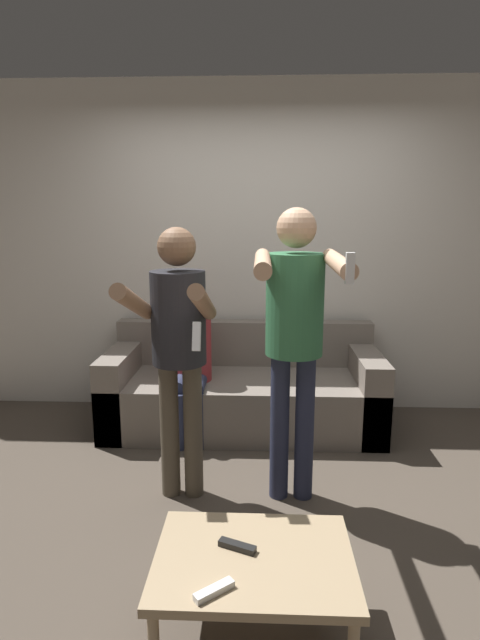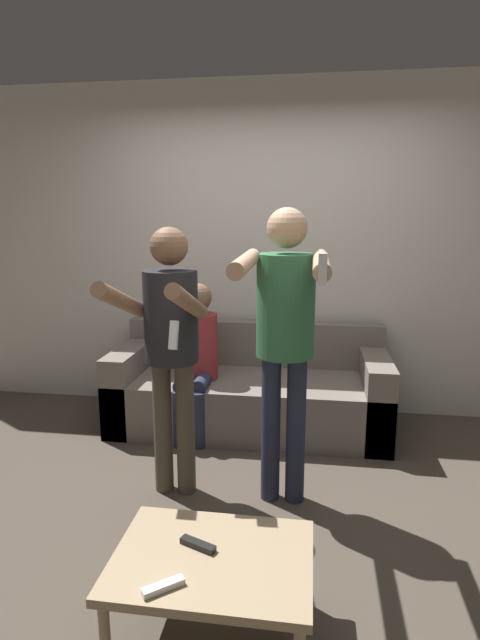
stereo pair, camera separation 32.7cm
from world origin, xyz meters
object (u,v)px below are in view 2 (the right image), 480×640
object	(u,v)px
coffee_table	(213,565)
remote_far	(198,545)
couch	(250,392)
person_standing_left	(170,334)
person_standing_right	(285,323)
person_seated	(197,353)
remote_near	(163,587)

from	to	relation	value
coffee_table	remote_far	bearing A→B (deg)	148.76
couch	person_standing_left	distance (m)	1.31
person_standing_right	coffee_table	distance (m)	1.27
person_standing_left	remote_far	xyz separation A→B (m)	(0.38, -0.98, -0.59)
person_standing_right	person_seated	world-z (taller)	person_standing_right
remote_near	remote_far	distance (m)	0.25
person_standing_right	remote_near	bearing A→B (deg)	-105.55
person_standing_right	remote_near	world-z (taller)	person_standing_right
person_standing_left	remote_near	world-z (taller)	person_standing_left
couch	person_standing_left	xyz separation A→B (m)	(-0.32, -1.05, 0.71)
person_standing_left	coffee_table	xyz separation A→B (m)	(0.44, -1.02, -0.65)
couch	person_standing_left	world-z (taller)	person_standing_left
person_seated	remote_near	size ratio (longest dim) A/B	8.19
couch	remote_near	size ratio (longest dim) A/B	15.04
couch	person_standing_right	world-z (taller)	person_standing_right
person_standing_right	person_standing_left	bearing A→B (deg)	179.81
remote_near	person_standing_left	bearing A→B (deg)	104.23
person_seated	coffee_table	xyz separation A→B (m)	(0.50, -1.89, -0.29)
remote_near	remote_far	xyz separation A→B (m)	(0.07, 0.24, 0.00)
coffee_table	person_standing_left	bearing A→B (deg)	113.41
couch	person_seated	size ratio (longest dim) A/B	1.84
person_standing_right	remote_far	xyz separation A→B (m)	(-0.27, -0.98, -0.68)
coffee_table	remote_far	distance (m)	0.09
couch	remote_near	distance (m)	2.27
person_standing_left	person_standing_right	bearing A→B (deg)	-0.19
couch	person_standing_right	xyz separation A→B (m)	(0.32, -1.06, 0.79)
couch	remote_near	world-z (taller)	couch
remote_far	remote_near	bearing A→B (deg)	-105.97
person_standing_right	person_seated	xyz separation A→B (m)	(-0.70, 0.87, -0.44)
couch	person_standing_left	bearing A→B (deg)	-107.01
person_seated	remote_near	distance (m)	2.13
person_seated	remote_near	world-z (taller)	person_seated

